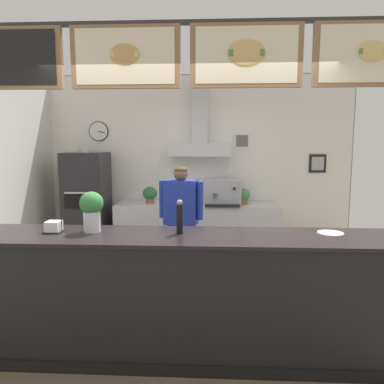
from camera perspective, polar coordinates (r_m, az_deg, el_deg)
ground_plane at (r=4.06m, az=-0.55°, el=-19.53°), size 6.21×6.21×0.00m
back_wall_assembly at (r=6.01m, az=0.89°, el=4.88°), size 4.97×3.07×2.93m
service_counter at (r=3.34m, az=-1.16°, el=-15.54°), size 3.71×0.68×1.07m
back_prep_counter at (r=5.96m, az=0.79°, el=-6.06°), size 2.53×0.63×0.89m
pizza_oven at (r=6.07m, az=-15.67°, el=-2.14°), size 0.63×0.66×1.79m
shop_worker at (r=4.64m, az=-1.69°, el=-5.04°), size 0.55×0.29×1.56m
espresso_machine at (r=5.82m, az=4.61°, el=0.05°), size 0.57×0.56×0.39m
potted_thyme at (r=5.84m, az=7.84°, el=-0.55°), size 0.21×0.21×0.25m
potted_basil at (r=5.89m, az=-6.44°, el=-0.33°), size 0.23×0.23×0.26m
pepper_grinder at (r=3.19m, az=-1.90°, el=-3.82°), size 0.06×0.06×0.29m
napkin_holder at (r=3.48m, az=-20.36°, el=-5.03°), size 0.15×0.14×0.11m
basil_vase at (r=3.36m, az=-15.06°, el=-2.74°), size 0.20×0.20×0.35m
condiment_plate at (r=3.42m, az=20.37°, el=-5.91°), size 0.22×0.22×0.01m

